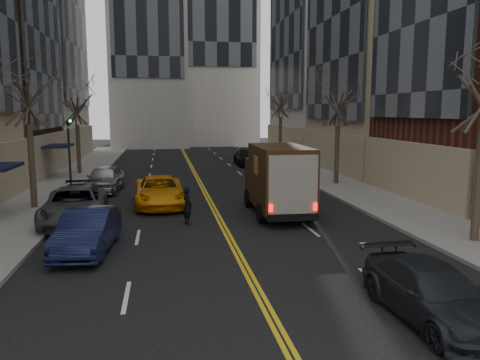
# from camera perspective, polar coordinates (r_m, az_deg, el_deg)

# --- Properties ---
(sidewalk_left) EXTENTS (4.00, 66.00, 0.15)m
(sidewalk_left) POSITION_cam_1_polar(r_m,az_deg,el_deg) (32.13, -21.04, -0.73)
(sidewalk_left) COLOR slate
(sidewalk_left) RESTS_ON ground
(sidewalk_right) EXTENTS (4.00, 66.00, 0.15)m
(sidewalk_right) POSITION_cam_1_polar(r_m,az_deg,el_deg) (33.48, 10.71, 0.03)
(sidewalk_right) COLOR slate
(sidewalk_right) RESTS_ON ground
(tree_lf_mid) EXTENTS (3.20, 3.20, 8.91)m
(tree_lf_mid) POSITION_cam_1_polar(r_m,az_deg,el_deg) (24.97, -24.63, 11.64)
(tree_lf_mid) COLOR #382D23
(tree_lf_mid) RESTS_ON sidewalk_left
(tree_lf_far) EXTENTS (3.20, 3.20, 8.12)m
(tree_lf_far) POSITION_cam_1_polar(r_m,az_deg,el_deg) (37.65, -19.39, 9.70)
(tree_lf_far) COLOR #382D23
(tree_lf_far) RESTS_ON sidewalk_left
(tree_rt_mid) EXTENTS (3.20, 3.20, 8.32)m
(tree_rt_mid) POSITION_cam_1_polar(r_m,az_deg,el_deg) (31.22, 11.95, 10.62)
(tree_rt_mid) COLOR #382D23
(tree_rt_mid) RESTS_ON sidewalk_right
(tree_rt_far) EXTENTS (3.20, 3.20, 9.11)m
(tree_rt_far) POSITION_cam_1_polar(r_m,az_deg,el_deg) (45.54, 5.00, 10.73)
(tree_rt_far) COLOR #382D23
(tree_rt_far) RESTS_ON sidewalk_right
(traffic_signal) EXTENTS (0.29, 0.26, 4.70)m
(traffic_signal) POSITION_cam_1_polar(r_m,az_deg,el_deg) (26.63, -20.10, 3.49)
(traffic_signal) COLOR black
(traffic_signal) RESTS_ON sidewalk_left
(ups_truck) EXTENTS (2.58, 6.05, 3.28)m
(ups_truck) POSITION_cam_1_polar(r_m,az_deg,el_deg) (22.00, 4.64, -0.01)
(ups_truck) COLOR black
(ups_truck) RESTS_ON ground
(observer_sedan) EXTENTS (1.96, 4.57, 1.31)m
(observer_sedan) POSITION_cam_1_polar(r_m,az_deg,el_deg) (12.09, 22.36, -12.58)
(observer_sedan) COLOR black
(observer_sedan) RESTS_ON ground
(taxi) EXTENTS (2.80, 5.57, 1.51)m
(taxi) POSITION_cam_1_polar(r_m,az_deg,el_deg) (24.47, -9.75, -1.38)
(taxi) COLOR orange
(taxi) RESTS_ON ground
(pedestrian) EXTENTS (0.59, 0.70, 1.64)m
(pedestrian) POSITION_cam_1_polar(r_m,az_deg,el_deg) (20.31, -6.45, -3.13)
(pedestrian) COLOR black
(pedestrian) RESTS_ON ground
(parked_lf_b) EXTENTS (1.95, 4.63, 1.49)m
(parked_lf_b) POSITION_cam_1_polar(r_m,az_deg,el_deg) (17.14, -18.08, -5.92)
(parked_lf_b) COLOR #101433
(parked_lf_b) RESTS_ON ground
(parked_lf_c) EXTENTS (3.05, 5.84, 1.57)m
(parked_lf_c) POSITION_cam_1_polar(r_m,az_deg,el_deg) (21.57, -19.51, -2.98)
(parked_lf_c) COLOR #46474D
(parked_lf_c) RESTS_ON ground
(parked_lf_d) EXTENTS (2.33, 5.16, 1.47)m
(parked_lf_d) POSITION_cam_1_polar(r_m,az_deg,el_deg) (22.64, -19.03, -2.57)
(parked_lf_d) COLOR black
(parked_lf_d) RESTS_ON ground
(parked_lf_e) EXTENTS (2.28, 4.83, 1.60)m
(parked_lf_e) POSITION_cam_1_polar(r_m,az_deg,el_deg) (29.54, -16.14, 0.16)
(parked_lf_e) COLOR #94969B
(parked_lf_e) RESTS_ON ground
(parked_rt_a) EXTENTS (1.67, 4.61, 1.51)m
(parked_rt_a) POSITION_cam_1_polar(r_m,az_deg,el_deg) (32.61, 6.25, 1.11)
(parked_rt_a) COLOR #47494E
(parked_rt_a) RESTS_ON ground
(parked_rt_b) EXTENTS (2.58, 5.21, 1.42)m
(parked_rt_b) POSITION_cam_1_polar(r_m,az_deg,el_deg) (38.43, 3.83, 2.18)
(parked_rt_b) COLOR #969A9D
(parked_rt_b) RESTS_ON ground
(parked_rt_c) EXTENTS (2.20, 5.18, 1.49)m
(parked_rt_c) POSITION_cam_1_polar(r_m,az_deg,el_deg) (42.42, 0.91, 2.82)
(parked_rt_c) COLOR black
(parked_rt_c) RESTS_ON ground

